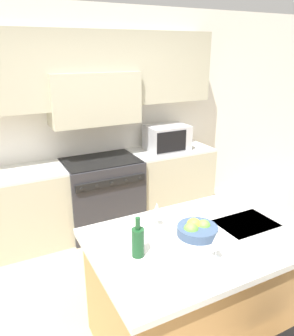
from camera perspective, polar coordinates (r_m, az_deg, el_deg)
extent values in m
plane|color=tan|center=(3.09, 5.39, -25.41)|extent=(10.00, 10.00, 0.00)
cube|color=silver|center=(4.24, -10.00, 8.22)|extent=(10.00, 0.06, 2.70)
cube|color=#B2AD93|center=(3.97, -9.64, 16.58)|extent=(3.10, 0.34, 0.85)
cube|color=#B2AD93|center=(3.97, -9.23, 11.88)|extent=(1.05, 0.40, 0.60)
cube|color=#B2AD93|center=(4.03, -21.49, -7.17)|extent=(1.09, 0.62, 0.89)
cube|color=silver|center=(3.86, -22.35, -1.03)|extent=(1.09, 0.62, 0.03)
cube|color=#B2AD93|center=(4.60, 4.00, -2.37)|extent=(1.09, 0.62, 0.89)
cube|color=silver|center=(4.45, 4.14, 3.14)|extent=(1.09, 0.62, 0.03)
cube|color=#2D2D33|center=(4.19, -7.77, -4.69)|extent=(0.92, 0.66, 0.92)
cube|color=black|center=(4.02, -8.07, 1.34)|extent=(0.88, 0.61, 0.01)
cube|color=black|center=(3.77, -6.21, -2.59)|extent=(0.84, 0.02, 0.09)
cylinder|color=black|center=(3.66, -11.36, -3.60)|extent=(0.04, 0.02, 0.04)
cylinder|color=black|center=(3.71, -8.72, -3.12)|extent=(0.04, 0.02, 0.04)
cylinder|color=black|center=(3.76, -6.15, -2.66)|extent=(0.04, 0.02, 0.04)
cylinder|color=black|center=(3.82, -3.66, -2.20)|extent=(0.04, 0.02, 0.04)
cylinder|color=black|center=(3.89, -1.25, -1.75)|extent=(0.04, 0.02, 0.04)
cube|color=#B7B7BC|center=(4.36, 3.48, 5.29)|extent=(0.54, 0.40, 0.33)
cube|color=black|center=(4.17, 4.33, 4.57)|extent=(0.42, 0.01, 0.27)
cube|color=#B7844C|center=(2.73, 9.69, -20.17)|extent=(1.57, 0.96, 0.89)
cube|color=silver|center=(2.46, 10.33, -11.84)|extent=(1.67, 1.05, 0.04)
cube|color=#2D2D30|center=(2.67, 16.90, -9.27)|extent=(0.44, 0.32, 0.01)
cylinder|color=#B2B2B7|center=(2.79, 14.23, -7.60)|extent=(0.02, 0.02, 0.00)
cylinder|color=#194723|center=(2.15, -1.59, -12.84)|extent=(0.08, 0.08, 0.19)
cylinder|color=#194723|center=(2.08, -1.63, -9.62)|extent=(0.03, 0.03, 0.08)
cylinder|color=white|center=(2.22, 11.81, -15.05)|extent=(0.06, 0.06, 0.01)
cylinder|color=white|center=(2.20, 11.88, -14.17)|extent=(0.01, 0.01, 0.08)
cone|color=white|center=(2.15, 12.06, -12.12)|extent=(0.07, 0.07, 0.11)
cylinder|color=white|center=(2.52, 1.68, -9.93)|extent=(0.06, 0.06, 0.01)
cylinder|color=white|center=(2.50, 1.69, -9.11)|extent=(0.01, 0.01, 0.08)
cone|color=white|center=(2.46, 1.71, -7.22)|extent=(0.07, 0.07, 0.11)
cylinder|color=#384C6B|center=(2.42, 8.75, -10.72)|extent=(0.29, 0.29, 0.07)
sphere|color=#66A83D|center=(2.39, 7.66, -10.66)|extent=(0.11, 0.11, 0.11)
sphere|color=#66A83D|center=(2.44, 9.85, -9.96)|extent=(0.10, 0.10, 0.10)
sphere|color=gold|center=(2.45, 8.17, -9.88)|extent=(0.11, 0.11, 0.11)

